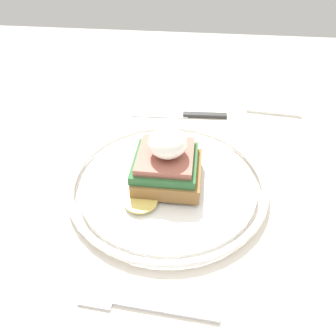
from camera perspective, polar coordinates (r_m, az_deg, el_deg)
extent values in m
cube|color=beige|center=(0.47, -1.72, -6.77)|extent=(0.97, 0.74, 0.03)
cylinder|color=beige|center=(1.06, 18.88, -4.59)|extent=(0.06, 0.06, 0.71)
cylinder|color=beige|center=(1.09, -14.65, -2.11)|extent=(0.06, 0.06, 0.71)
cylinder|color=white|center=(0.47, 0.00, -2.76)|extent=(0.25, 0.25, 0.01)
torus|color=white|center=(0.47, 0.00, -2.32)|extent=(0.28, 0.28, 0.01)
cube|color=olive|center=(0.46, 0.00, -0.85)|extent=(0.09, 0.09, 0.02)
cube|color=#2D6033|center=(0.45, -0.49, 0.93)|extent=(0.09, 0.09, 0.01)
cube|color=#9E5647|center=(0.44, -0.41, 2.15)|extent=(0.08, 0.07, 0.01)
ellipsoid|color=white|center=(0.43, -0.07, 4.41)|extent=(0.05, 0.05, 0.04)
cylinder|color=#EAD166|center=(0.43, -4.76, -5.71)|extent=(0.04, 0.04, 0.00)
cube|color=silver|center=(0.36, -0.44, -23.35)|extent=(0.02, 0.11, 0.00)
cube|color=silver|center=(0.38, -12.30, -21.18)|extent=(0.02, 0.04, 0.00)
cube|color=#2D2D2D|center=(0.63, 6.43, 9.12)|extent=(0.02, 0.08, 0.01)
cube|color=silver|center=(0.63, -1.41, 9.24)|extent=(0.02, 0.11, 0.00)
cube|color=white|center=(0.72, 17.75, 11.49)|extent=(0.13, 0.12, 0.01)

